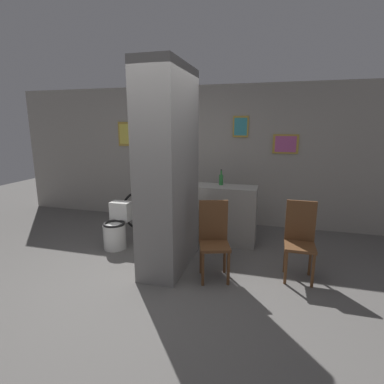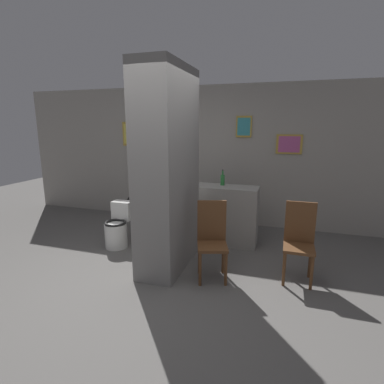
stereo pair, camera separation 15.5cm
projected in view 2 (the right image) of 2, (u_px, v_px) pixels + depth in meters
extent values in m
plane|color=#5B5956|center=(150.00, 284.00, 3.61)|extent=(14.00, 14.00, 0.00)
cube|color=gray|center=(207.00, 156.00, 5.77)|extent=(8.00, 0.06, 2.60)
cube|color=#B79338|center=(131.00, 134.00, 6.11)|extent=(0.36, 0.02, 0.48)
cube|color=#E0CC4C|center=(130.00, 134.00, 6.10)|extent=(0.30, 0.01, 0.39)
cube|color=#B79338|center=(289.00, 144.00, 5.23)|extent=(0.44, 0.02, 0.34)
cube|color=#B24C8C|center=(289.00, 144.00, 5.22)|extent=(0.36, 0.01, 0.28)
cube|color=#B79338|center=(244.00, 127.00, 5.40)|extent=(0.28, 0.02, 0.38)
cube|color=teal|center=(244.00, 127.00, 5.39)|extent=(0.23, 0.01, 0.31)
cube|color=gray|center=(168.00, 171.00, 3.86)|extent=(0.49, 1.16, 2.60)
cylinder|color=black|center=(141.00, 153.00, 3.66)|extent=(0.03, 0.40, 0.40)
cylinder|color=red|center=(140.00, 153.00, 3.67)|extent=(0.01, 0.07, 0.07)
cube|color=gray|center=(214.00, 214.00, 4.86)|extent=(1.38, 0.44, 0.94)
cylinder|color=silver|center=(116.00, 235.00, 4.68)|extent=(0.34, 0.34, 0.39)
torus|color=black|center=(115.00, 223.00, 4.63)|extent=(0.34, 0.34, 0.04)
cube|color=silver|center=(123.00, 210.00, 4.82)|extent=(0.31, 0.20, 0.30)
cylinder|color=brown|center=(200.00, 269.00, 3.55)|extent=(0.04, 0.04, 0.42)
cylinder|color=brown|center=(226.00, 269.00, 3.55)|extent=(0.04, 0.04, 0.42)
cylinder|color=brown|center=(199.00, 258.00, 3.84)|extent=(0.04, 0.04, 0.42)
cylinder|color=brown|center=(223.00, 258.00, 3.85)|extent=(0.04, 0.04, 0.42)
cube|color=brown|center=(212.00, 246.00, 3.65)|extent=(0.45, 0.45, 0.04)
cube|color=brown|center=(212.00, 220.00, 3.75)|extent=(0.35, 0.14, 0.52)
cylinder|color=brown|center=(284.00, 269.00, 3.54)|extent=(0.04, 0.04, 0.42)
cylinder|color=brown|center=(312.00, 273.00, 3.45)|extent=(0.04, 0.04, 0.42)
cylinder|color=brown|center=(284.00, 259.00, 3.83)|extent=(0.04, 0.04, 0.42)
cylinder|color=brown|center=(310.00, 262.00, 3.74)|extent=(0.04, 0.04, 0.42)
cube|color=brown|center=(299.00, 248.00, 3.59)|extent=(0.36, 0.36, 0.04)
cube|color=brown|center=(300.00, 222.00, 3.69)|extent=(0.36, 0.03, 0.52)
torus|color=black|center=(143.00, 211.00, 5.39)|extent=(0.73, 0.04, 0.73)
torus|color=black|center=(195.00, 216.00, 5.10)|extent=(0.73, 0.04, 0.73)
cylinder|color=#194C8C|center=(168.00, 203.00, 5.20)|extent=(0.90, 0.04, 0.04)
cylinder|color=#194C8C|center=(155.00, 202.00, 5.28)|extent=(0.03, 0.03, 0.38)
cylinder|color=#194C8C|center=(192.00, 205.00, 5.07)|extent=(0.03, 0.03, 0.35)
cube|color=black|center=(155.00, 190.00, 5.23)|extent=(0.16, 0.06, 0.04)
cylinder|color=#262626|center=(192.00, 195.00, 5.04)|extent=(0.03, 0.42, 0.03)
cylinder|color=#267233|center=(223.00, 180.00, 4.79)|extent=(0.07, 0.07, 0.16)
cylinder|color=#267233|center=(223.00, 173.00, 4.76)|extent=(0.03, 0.03, 0.07)
sphere|color=#333333|center=(223.00, 170.00, 4.75)|extent=(0.03, 0.03, 0.03)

